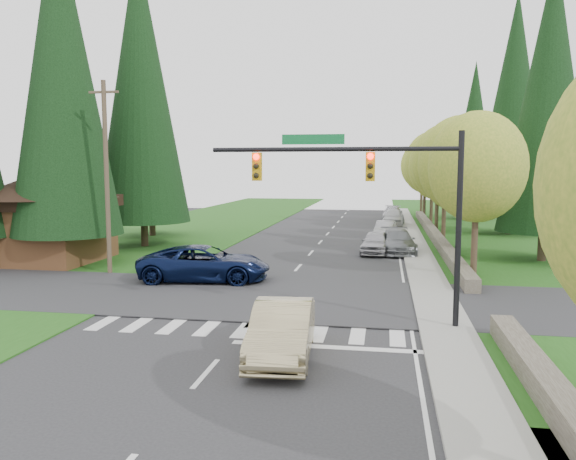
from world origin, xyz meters
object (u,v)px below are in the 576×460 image
(sedan_champagne, at_px, (282,330))
(parked_car_d, at_px, (394,217))
(parked_car_c, at_px, (385,229))
(parked_car_b, at_px, (398,242))
(suv_navy, at_px, (205,263))
(parked_car_e, at_px, (393,213))
(parked_car_a, at_px, (376,242))

(sedan_champagne, distance_m, parked_car_d, 39.11)
(parked_car_d, bearing_deg, parked_car_c, -90.27)
(parked_car_b, relative_size, parked_car_d, 1.08)
(suv_navy, distance_m, parked_car_b, 14.57)
(parked_car_d, height_order, parked_car_e, parked_car_d)
(suv_navy, xyz_separation_m, parked_car_b, (9.56, 11.00, -0.13))
(suv_navy, bearing_deg, sedan_champagne, -157.49)
(parked_car_a, height_order, parked_car_e, parked_car_a)
(suv_navy, bearing_deg, parked_car_a, -44.57)
(sedan_champagne, bearing_deg, suv_navy, 114.77)
(parked_car_a, bearing_deg, parked_car_b, 25.23)
(sedan_champagne, bearing_deg, parked_car_a, 78.99)
(parked_car_b, bearing_deg, parked_car_e, 85.35)
(parked_car_a, xyz_separation_m, parked_car_d, (1.40, 18.14, 0.09))
(parked_car_b, xyz_separation_m, parked_car_d, (0.00, 17.63, 0.07))
(sedan_champagne, relative_size, parked_car_e, 0.96)
(parked_car_a, xyz_separation_m, parked_car_e, (1.40, 24.29, -0.01))
(sedan_champagne, height_order, parked_car_b, sedan_champagne)
(suv_navy, relative_size, parked_car_a, 1.47)
(parked_car_b, xyz_separation_m, parked_car_c, (-0.79, 8.12, -0.09))
(parked_car_a, bearing_deg, sedan_champagne, -91.60)
(parked_car_a, xyz_separation_m, parked_car_c, (0.61, 8.64, -0.07))
(sedan_champagne, relative_size, parked_car_b, 0.93)
(parked_car_c, distance_m, parked_car_d, 9.54)
(parked_car_b, relative_size, parked_car_c, 1.29)
(sedan_champagne, distance_m, parked_car_c, 29.58)
(suv_navy, distance_m, parked_car_a, 13.28)
(sedan_champagne, relative_size, parked_car_a, 1.12)
(parked_car_e, bearing_deg, parked_car_d, -88.41)
(parked_car_c, xyz_separation_m, parked_car_d, (0.79, 9.50, 0.16))
(parked_car_a, relative_size, parked_car_b, 0.83)
(parked_car_b, distance_m, parked_car_e, 23.77)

